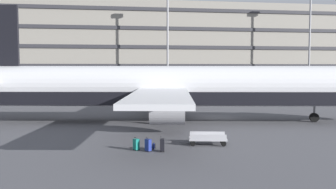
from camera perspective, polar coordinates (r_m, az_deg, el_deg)
ground_plane at (r=40.54m, az=7.35°, el=-3.57°), size 600.00×600.00×0.00m
terminal_structure at (r=85.41m, az=-1.34°, el=6.82°), size 123.84×14.40×18.88m
airliner at (r=37.62m, az=0.20°, el=0.95°), size 42.66×34.67×11.41m
light_mast_left at (r=71.51m, az=-0.06°, el=9.05°), size 1.80×0.50×19.81m
light_mast_center_left at (r=80.82m, az=20.30°, el=8.56°), size 1.80×0.50×20.71m
suitcase_small at (r=24.74m, az=-2.97°, el=-7.48°), size 0.42×0.48×0.89m
suitcase_navy at (r=25.14m, az=-4.74°, el=-7.36°), size 0.43×0.49×0.87m
suitcase_orange at (r=24.68m, az=-0.88°, el=-7.47°), size 0.34×0.50×1.00m
backpack_black at (r=25.43m, az=-2.17°, el=-7.66°), size 0.30×0.34×0.48m
baggage_cart at (r=26.95m, az=5.91°, el=-6.53°), size 3.37×1.78×0.82m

